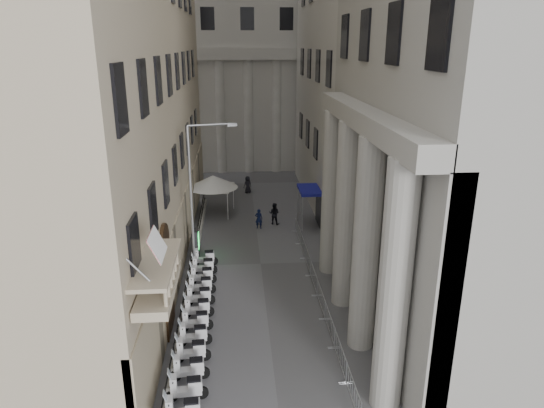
{
  "coord_description": "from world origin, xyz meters",
  "views": [
    {
      "loc": [
        -1.41,
        -9.47,
        13.65
      ],
      "look_at": [
        0.65,
        17.96,
        4.5
      ],
      "focal_mm": 32.0,
      "sensor_mm": 36.0,
      "label": 1
    }
  ],
  "objects_px": {
    "pedestrian_a": "(259,219)",
    "pedestrian_b": "(274,214)",
    "street_lamp": "(197,185)",
    "security_tent": "(211,181)",
    "info_kiosk": "(197,244)"
  },
  "relations": [
    {
      "from": "security_tent",
      "to": "pedestrian_b",
      "type": "xyz_separation_m",
      "value": [
        5.05,
        -3.12,
        -1.9
      ]
    },
    {
      "from": "info_kiosk",
      "to": "pedestrian_a",
      "type": "height_order",
      "value": "info_kiosk"
    },
    {
      "from": "security_tent",
      "to": "street_lamp",
      "type": "height_order",
      "value": "street_lamp"
    },
    {
      "from": "info_kiosk",
      "to": "pedestrian_a",
      "type": "relative_size",
      "value": 1.23
    },
    {
      "from": "info_kiosk",
      "to": "pedestrian_b",
      "type": "xyz_separation_m",
      "value": [
        5.65,
        5.86,
        -0.1
      ]
    },
    {
      "from": "pedestrian_b",
      "to": "security_tent",
      "type": "bearing_deg",
      "value": -9.5
    },
    {
      "from": "security_tent",
      "to": "street_lamp",
      "type": "distance_m",
      "value": 11.16
    },
    {
      "from": "street_lamp",
      "to": "pedestrian_b",
      "type": "bearing_deg",
      "value": 42.81
    },
    {
      "from": "security_tent",
      "to": "street_lamp",
      "type": "xyz_separation_m",
      "value": [
        -0.21,
        -10.81,
        2.77
      ]
    },
    {
      "from": "pedestrian_a",
      "to": "pedestrian_b",
      "type": "relative_size",
      "value": 0.9
    },
    {
      "from": "pedestrian_a",
      "to": "pedestrian_b",
      "type": "xyz_separation_m",
      "value": [
        1.26,
        0.87,
        0.09
      ]
    },
    {
      "from": "street_lamp",
      "to": "info_kiosk",
      "type": "relative_size",
      "value": 4.73
    },
    {
      "from": "security_tent",
      "to": "info_kiosk",
      "type": "distance_m",
      "value": 9.18
    },
    {
      "from": "security_tent",
      "to": "info_kiosk",
      "type": "bearing_deg",
      "value": -93.77
    },
    {
      "from": "pedestrian_b",
      "to": "street_lamp",
      "type": "bearing_deg",
      "value": 77.79
    }
  ]
}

